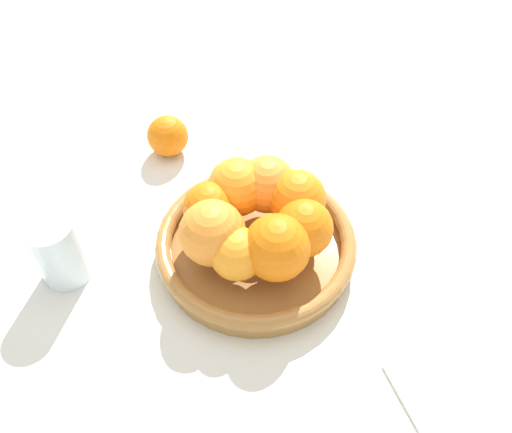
{
  "coord_description": "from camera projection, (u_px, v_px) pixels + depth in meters",
  "views": [
    {
      "loc": [
        -0.41,
        0.05,
        0.56
      ],
      "look_at": [
        0.0,
        0.0,
        0.08
      ],
      "focal_mm": 35.0,
      "sensor_mm": 36.0,
      "label": 1
    }
  ],
  "objects": [
    {
      "name": "orange_pile",
      "position": [
        256.0,
        216.0,
        0.63
      ],
      "size": [
        0.19,
        0.19,
        0.08
      ],
      "color": "orange",
      "rests_on": "fruit_bowl"
    },
    {
      "name": "stray_orange",
      "position": [
        168.0,
        136.0,
        0.81
      ],
      "size": [
        0.07,
        0.07,
        0.07
      ],
      "primitive_type": "sphere",
      "color": "orange",
      "rests_on": "ground_plane"
    },
    {
      "name": "drinking_glass",
      "position": [
        58.0,
        251.0,
        0.63
      ],
      "size": [
        0.06,
        0.06,
        0.1
      ],
      "primitive_type": "cylinder",
      "color": "silver",
      "rests_on": "ground_plane"
    },
    {
      "name": "ground_plane",
      "position": [
        256.0,
        253.0,
        0.69
      ],
      "size": [
        4.0,
        4.0,
        0.0
      ],
      "primitive_type": "plane",
      "color": "silver"
    },
    {
      "name": "fruit_bowl",
      "position": [
        256.0,
        244.0,
        0.68
      ],
      "size": [
        0.27,
        0.27,
        0.04
      ],
      "color": "#A57238",
      "rests_on": "ground_plane"
    },
    {
      "name": "napkin_folded",
      "position": [
        472.0,
        403.0,
        0.55
      ],
      "size": [
        0.17,
        0.17,
        0.01
      ],
      "primitive_type": "cube",
      "rotation": [
        0.0,
        0.0,
        0.22
      ],
      "color": "silver",
      "rests_on": "ground_plane"
    }
  ]
}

